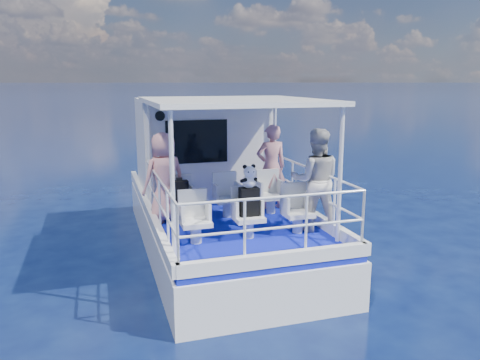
% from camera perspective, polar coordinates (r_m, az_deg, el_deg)
% --- Properties ---
extents(ground, '(2000.00, 2000.00, 0.00)m').
position_cam_1_polar(ground, '(9.26, -1.16, -10.16)').
color(ground, '#07113A').
rests_on(ground, ground).
extents(hull, '(3.00, 7.00, 1.60)m').
position_cam_1_polar(hull, '(10.16, -2.73, -8.12)').
color(hull, white).
rests_on(hull, ground).
extents(deck, '(2.90, 6.90, 0.10)m').
position_cam_1_polar(deck, '(9.90, -2.78, -3.50)').
color(deck, '#0A1291').
rests_on(deck, hull).
extents(cabin, '(2.85, 2.00, 2.20)m').
position_cam_1_polar(cabin, '(10.91, -4.56, 4.10)').
color(cabin, white).
rests_on(cabin, deck).
extents(canopy, '(3.00, 3.20, 0.08)m').
position_cam_1_polar(canopy, '(8.39, -0.87, 9.59)').
color(canopy, white).
rests_on(canopy, cabin).
extents(canopy_posts, '(2.77, 2.97, 2.20)m').
position_cam_1_polar(canopy_posts, '(8.47, -0.75, 1.85)').
color(canopy_posts, white).
rests_on(canopy_posts, deck).
extents(railings, '(2.84, 3.59, 1.00)m').
position_cam_1_polar(railings, '(8.29, -0.10, -2.61)').
color(railings, white).
rests_on(railings, deck).
extents(seat_port_fwd, '(0.48, 0.46, 0.38)m').
position_cam_1_polar(seat_port_fwd, '(8.90, -7.14, -3.76)').
color(seat_port_fwd, silver).
rests_on(seat_port_fwd, deck).
extents(seat_center_fwd, '(0.48, 0.46, 0.38)m').
position_cam_1_polar(seat_center_fwd, '(9.09, -1.54, -3.33)').
color(seat_center_fwd, silver).
rests_on(seat_center_fwd, deck).
extents(seat_stbd_fwd, '(0.48, 0.46, 0.38)m').
position_cam_1_polar(seat_stbd_fwd, '(9.36, 3.78, -2.89)').
color(seat_stbd_fwd, silver).
rests_on(seat_stbd_fwd, deck).
extents(seat_port_aft, '(0.48, 0.46, 0.38)m').
position_cam_1_polar(seat_port_aft, '(7.68, -5.41, -6.29)').
color(seat_port_aft, silver).
rests_on(seat_port_aft, deck).
extents(seat_center_aft, '(0.48, 0.46, 0.38)m').
position_cam_1_polar(seat_center_aft, '(7.90, 1.03, -5.71)').
color(seat_center_aft, silver).
rests_on(seat_center_aft, deck).
extents(seat_stbd_aft, '(0.48, 0.46, 0.38)m').
position_cam_1_polar(seat_stbd_aft, '(8.21, 7.03, -5.10)').
color(seat_stbd_aft, silver).
rests_on(seat_stbd_aft, deck).
extents(passenger_port_fwd, '(0.74, 0.62, 1.68)m').
position_cam_1_polar(passenger_port_fwd, '(8.77, -9.21, 0.32)').
color(passenger_port_fwd, pink).
rests_on(passenger_port_fwd, deck).
extents(passenger_stbd_fwd, '(0.64, 0.43, 1.73)m').
position_cam_1_polar(passenger_stbd_fwd, '(9.59, 3.81, 1.61)').
color(passenger_stbd_fwd, '#C88186').
rests_on(passenger_stbd_fwd, deck).
extents(passenger_stbd_aft, '(1.06, 0.95, 1.80)m').
position_cam_1_polar(passenger_stbd_aft, '(8.23, 9.21, -0.02)').
color(passenger_stbd_aft, silver).
rests_on(passenger_stbd_aft, deck).
extents(backpack_port, '(0.31, 0.17, 0.41)m').
position_cam_1_polar(backpack_port, '(8.72, -7.35, -1.42)').
color(backpack_port, black).
rests_on(backpack_port, seat_port_fwd).
extents(backpack_center, '(0.32, 0.18, 0.48)m').
position_cam_1_polar(backpack_center, '(7.79, 1.11, -2.67)').
color(backpack_center, black).
rests_on(backpack_center, seat_center_aft).
extents(compact_camera, '(0.10, 0.06, 0.06)m').
position_cam_1_polar(compact_camera, '(8.67, -7.42, 0.08)').
color(compact_camera, black).
rests_on(compact_camera, backpack_port).
extents(panda, '(0.25, 0.21, 0.39)m').
position_cam_1_polar(panda, '(7.70, 1.11, 0.46)').
color(panda, white).
rests_on(panda, backpack_center).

